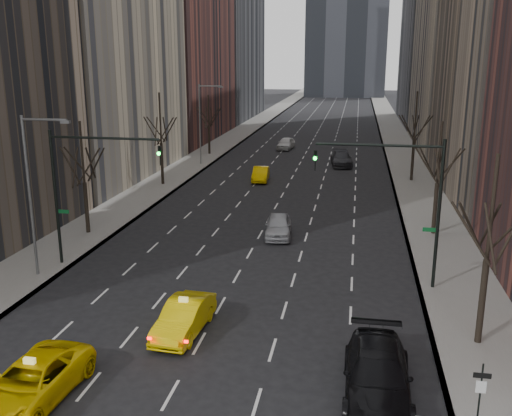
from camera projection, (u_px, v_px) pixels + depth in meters
The scene contains 21 objects.
ground at pixel (170, 395), 21.19m from camera, with size 400.00×400.00×0.00m, color black.
sidewalk_left at pixel (237, 135), 89.82m from camera, with size 4.50×320.00×0.15m, color slate.
sidewalk_right at pixel (396, 139), 85.70m from camera, with size 4.50×320.00×0.15m, color slate.
tree_lw_b at pixel (85, 183), 39.37m from camera, with size 3.36×3.50×7.82m.
tree_lw_c at pixel (161, 144), 54.51m from camera, with size 3.36×3.50×8.74m.
tree_lw_d at pixel (209, 127), 71.76m from camera, with size 3.36×3.50×7.36m.
tree_rw_a at pixel (486, 261), 23.88m from camera, with size 3.36×3.50×8.28m.
tree_rw_b at pixel (437, 183), 39.14m from camera, with size 3.36×3.50×7.82m.
tree_rw_c at pixel (414, 141), 56.18m from camera, with size 3.36×3.50×8.74m.
traffic_mast_left at pixel (81, 177), 32.72m from camera, with size 6.69×0.39×8.00m.
traffic_mast_right at pixel (407, 189), 29.65m from camera, with size 6.69×0.39×8.00m.
streetlight_near at pixel (34, 181), 31.08m from camera, with size 2.83×0.22×9.00m.
streetlight_far at pixel (203, 116), 64.37m from camera, with size 2.83×0.22×9.00m.
sign_post at pixel (480, 397), 17.99m from camera, with size 0.55×0.06×2.80m.
taxi_suv at pixel (32, 382), 20.64m from camera, with size 2.52×5.48×1.52m, color #E3BF04.
taxi_sedan at pixel (184, 317), 25.77m from camera, with size 1.61×4.63×1.53m, color yellow.
silver_sedan_ahead at pixel (278, 226), 39.67m from camera, with size 1.79×4.44×1.51m, color #A4A6AC.
parked_suv_black at pixel (377, 375), 20.91m from camera, with size 2.45×6.03×1.75m, color black.
far_taxi at pixel (261, 174), 57.27m from camera, with size 1.49×4.28×1.41m, color #EEBC05.
far_suv_grey at pixel (341, 159), 65.28m from camera, with size 2.27×5.57×1.62m, color #29292E.
far_car_white at pixel (286, 143), 76.74m from camera, with size 1.86×4.62×1.57m, color silver.
Camera 1 is at (6.39, -17.83, 12.21)m, focal length 40.00 mm.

